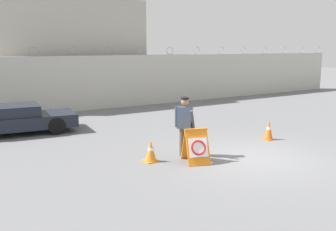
% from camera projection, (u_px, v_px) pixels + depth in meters
% --- Properties ---
extents(ground_plane, '(90.00, 90.00, 0.00)m').
position_uv_depth(ground_plane, '(254.00, 158.00, 11.46)').
color(ground_plane, slate).
extents(perimeter_wall, '(36.00, 0.30, 3.34)m').
position_uv_depth(perimeter_wall, '(109.00, 82.00, 20.52)').
color(perimeter_wall, beige).
rests_on(perimeter_wall, ground_plane).
extents(building_block, '(8.69, 7.86, 6.00)m').
position_uv_depth(building_block, '(56.00, 52.00, 23.56)').
color(building_block, '#B2ADA3').
rests_on(building_block, ground_plane).
extents(barricade_sign, '(0.90, 1.02, 1.01)m').
position_uv_depth(barricade_sign, '(196.00, 146.00, 10.95)').
color(barricade_sign, orange).
rests_on(barricade_sign, ground_plane).
extents(security_guard, '(0.48, 0.69, 1.85)m').
position_uv_depth(security_guard, '(185.00, 123.00, 11.52)').
color(security_guard, '#514C42').
rests_on(security_guard, ground_plane).
extents(traffic_cone_near, '(0.35, 0.35, 0.73)m').
position_uv_depth(traffic_cone_near, '(269.00, 130.00, 13.67)').
color(traffic_cone_near, orange).
rests_on(traffic_cone_near, ground_plane).
extents(traffic_cone_mid, '(0.40, 0.40, 0.65)m').
position_uv_depth(traffic_cone_mid, '(151.00, 151.00, 11.07)').
color(traffic_cone_mid, orange).
rests_on(traffic_cone_mid, ground_plane).
extents(parked_car_front_coupe, '(4.56, 2.27, 1.13)m').
position_uv_depth(parked_car_front_coupe, '(15.00, 119.00, 14.57)').
color(parked_car_front_coupe, black).
rests_on(parked_car_front_coupe, ground_plane).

